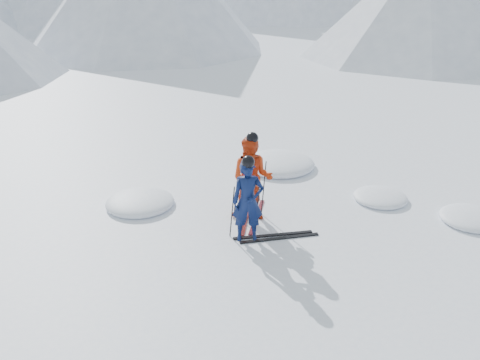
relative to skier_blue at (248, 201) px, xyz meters
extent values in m
plane|color=white|center=(1.99, 0.07, -0.87)|extent=(160.00, 160.00, 0.00)
cone|color=#B2BCD1|center=(13.99, 20.07, 2.38)|extent=(14.00, 14.00, 6.50)
imported|color=#0B1743|center=(0.00, 0.00, 0.00)|extent=(0.68, 0.48, 1.74)
imported|color=red|center=(0.26, 0.93, 0.08)|extent=(1.11, 0.98, 1.91)
cylinder|color=black|center=(-0.30, 0.15, -0.29)|extent=(0.12, 0.08, 1.16)
cylinder|color=black|center=(0.25, 0.25, -0.29)|extent=(0.12, 0.07, 1.16)
cylinder|color=black|center=(-0.04, 1.18, -0.23)|extent=(0.13, 0.10, 1.27)
cylinder|color=black|center=(0.56, 1.08, -0.23)|extent=(0.13, 0.09, 1.27)
cube|color=black|center=(0.14, 0.93, -0.85)|extent=(0.57, 1.65, 0.03)
cube|color=black|center=(0.38, 0.93, -0.85)|extent=(0.68, 1.62, 0.03)
cube|color=black|center=(0.55, 0.04, -0.85)|extent=(1.70, 0.11, 0.03)
cube|color=black|center=(0.65, -0.11, -0.85)|extent=(1.70, 0.17, 0.03)
ellipsoid|color=white|center=(-2.22, 1.99, -0.87)|extent=(1.61, 1.61, 0.36)
ellipsoid|color=white|center=(3.52, 1.33, -0.87)|extent=(1.29, 1.29, 0.28)
ellipsoid|color=white|center=(1.59, 3.84, -0.87)|extent=(2.03, 2.03, 0.45)
ellipsoid|color=white|center=(5.06, -0.04, -0.87)|extent=(1.38, 1.38, 0.30)
camera|label=1|loc=(-1.69, -9.06, 4.43)|focal=38.00mm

